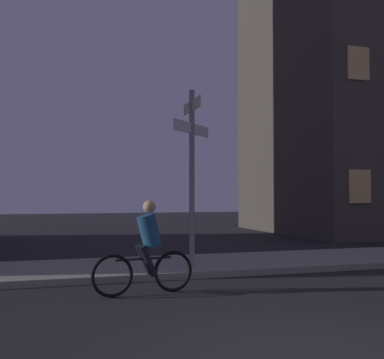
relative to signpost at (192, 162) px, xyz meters
name	(u,v)px	position (x,y,z in m)	size (l,w,h in m)	color
sidewalk_kerb	(162,267)	(-0.55, 0.51, -2.37)	(40.00, 2.76, 0.14)	gray
signpost	(192,162)	(0.00, 0.00, 0.00)	(1.15, 1.20, 3.90)	gray
cyclist	(146,251)	(-1.44, -2.02, -1.69)	(1.81, 0.38, 1.61)	black
building_right_block	(376,59)	(11.85, 8.79, 5.73)	(10.53, 8.75, 16.33)	#4C443D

